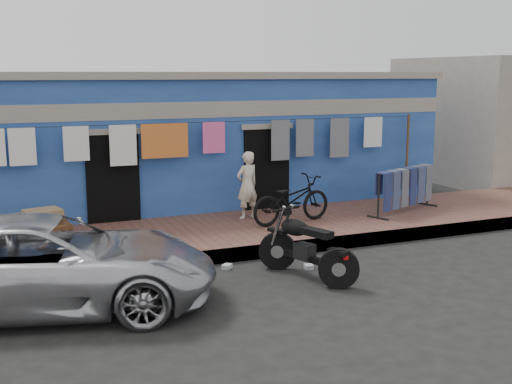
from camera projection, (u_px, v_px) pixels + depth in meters
name	position (u px, v px, depth m)	size (l,w,h in m)	color
ground	(304.00, 283.00, 10.35)	(80.00, 80.00, 0.00)	black
sidewalk	(237.00, 233.00, 13.04)	(28.00, 3.00, 0.25)	brown
curb	(265.00, 251.00, 11.73)	(28.00, 0.10, 0.25)	gray
building	(181.00, 139.00, 16.38)	(12.20, 5.20, 3.36)	#21438F
neighbor_right	(512.00, 119.00, 20.53)	(6.00, 5.00, 3.80)	#9E9384
clothesline	(200.00, 145.00, 13.73)	(10.06, 0.06, 2.10)	brown
car	(46.00, 262.00, 9.09)	(2.24, 4.92, 1.39)	#BABBBF
seated_person	(247.00, 185.00, 13.70)	(0.52, 0.35, 1.45)	beige
bicycle	(291.00, 194.00, 13.29)	(0.66, 1.87, 1.21)	black
motorcycle	(307.00, 245.00, 10.48)	(1.16, 1.83, 1.11)	black
charpoy	(24.00, 229.00, 11.66)	(1.80, 0.99, 0.58)	brown
jeans_rack	(404.00, 189.00, 14.40)	(2.13, 1.20, 1.02)	black
litter_a	(227.00, 266.00, 11.09)	(0.17, 0.13, 0.08)	silver
litter_b	(286.00, 259.00, 11.52)	(0.18, 0.13, 0.09)	silver
litter_c	(309.00, 267.00, 11.09)	(0.18, 0.14, 0.07)	silver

